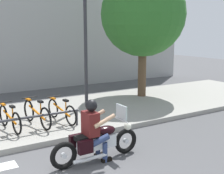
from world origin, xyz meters
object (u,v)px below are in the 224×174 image
object	(u,v)px
bicycle_3	(37,114)
bicycle_4	(61,111)
motorcycle	(97,141)
rider	(94,126)
bike_rack	(15,121)
street_lamp	(86,39)
bicycle_2	(10,118)
tree_near_rack	(143,14)

from	to	relation	value
bicycle_3	bicycle_4	xyz separation A→B (m)	(0.76, 0.00, -0.02)
motorcycle	rider	world-z (taller)	rider
bike_rack	bicycle_3	bearing A→B (deg)	36.16
motorcycle	bicycle_3	distance (m)	2.75
bicycle_4	street_lamp	xyz separation A→B (m)	(1.47, 1.26, 2.10)
bicycle_2	bicycle_4	world-z (taller)	bicycle_2
rider	bicycle_3	xyz separation A→B (m)	(-0.44, 2.69, -0.30)
bicycle_3	street_lamp	size ratio (longest dim) A/B	0.41
motorcycle	street_lamp	xyz separation A→B (m)	(1.72, 3.96, 2.13)
motorcycle	rider	bearing A→B (deg)	178.13
bicycle_2	street_lamp	distance (m)	3.86
motorcycle	tree_near_rack	world-z (taller)	tree_near_rack
bicycle_3	motorcycle	bearing A→B (deg)	-79.16
bike_rack	street_lamp	xyz separation A→B (m)	(2.99, 1.82, 2.02)
bicycle_3	street_lamp	bearing A→B (deg)	29.52
bicycle_4	street_lamp	world-z (taller)	street_lamp
rider	bicycle_3	world-z (taller)	rider
bicycle_4	street_lamp	bearing A→B (deg)	40.59
rider	street_lamp	world-z (taller)	street_lamp
tree_near_rack	rider	bearing A→B (deg)	-136.53
bicycle_2	motorcycle	bearing A→B (deg)	-64.69
bicycle_2	bicycle_3	world-z (taller)	bicycle_3
bicycle_3	tree_near_rack	xyz separation A→B (m)	(5.03, 1.66, 2.99)
bike_rack	rider	bearing A→B (deg)	-60.81
bike_rack	bicycle_2	bearing A→B (deg)	90.06
motorcycle	bicycle_2	distance (m)	2.98
motorcycle	rider	xyz separation A→B (m)	(-0.08, 0.00, 0.36)
bicycle_2	tree_near_rack	size ratio (longest dim) A/B	0.30
bike_rack	street_lamp	bearing A→B (deg)	31.30
motorcycle	bicycle_4	world-z (taller)	motorcycle
motorcycle	bicycle_2	world-z (taller)	motorcycle
motorcycle	street_lamp	bearing A→B (deg)	66.57
rider	bicycle_4	distance (m)	2.73
bicycle_4	tree_near_rack	world-z (taller)	tree_near_rack
motorcycle	street_lamp	world-z (taller)	street_lamp
rider	bicycle_2	bearing A→B (deg)	113.94
bicycle_2	bike_rack	size ratio (longest dim) A/B	0.44
street_lamp	tree_near_rack	bearing A→B (deg)	8.13
street_lamp	bicycle_4	bearing A→B (deg)	-139.41
rider	bicycle_2	xyz separation A→B (m)	(-1.20, 2.69, -0.32)
rider	bicycle_4	xyz separation A→B (m)	(0.32, 2.69, -0.32)
street_lamp	bicycle_3	bearing A→B (deg)	-150.48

